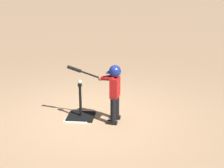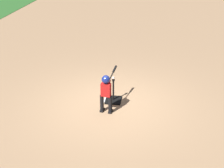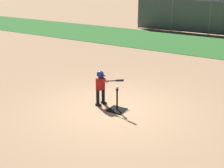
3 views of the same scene
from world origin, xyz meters
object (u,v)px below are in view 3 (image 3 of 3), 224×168
Objects in this scene: batting_tee at (117,108)px; baseball at (117,87)px; batter_child at (101,84)px; bleachers_center at (163,21)px.

baseball is (0.00, 0.00, 0.64)m from batting_tee.
baseball is (0.62, -0.10, 0.04)m from batter_child.
batting_tee is 9.14× the size of baseball.
batter_child reaches higher than baseball.
bleachers_center is (-5.32, 15.13, -0.21)m from baseball.
batter_child is at bearing 170.68° from batting_tee.
baseball reaches higher than batting_tee.
batting_tee is 16.04m from bleachers_center.
baseball is 16.04m from bleachers_center.
batter_child is at bearing 170.68° from baseball.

